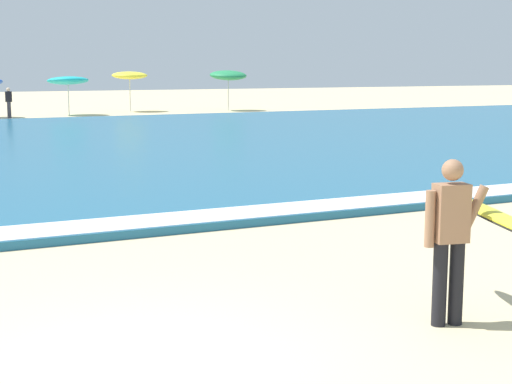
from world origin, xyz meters
name	(u,v)px	position (x,y,z in m)	size (l,w,h in m)	color
ground_plane	(144,364)	(0.00, 0.00, 0.00)	(160.00, 160.00, 0.00)	beige
surf_foam	(34,231)	(0.00, 5.62, 0.15)	(120.00, 1.08, 0.01)	white
surfer_with_board	(470,227)	(3.38, -0.35, 1.02)	(1.14, 2.41, 1.73)	black
beach_umbrella_4	(68,81)	(7.17, 36.70, 1.90)	(2.24, 2.27, 2.20)	beige
beach_umbrella_5	(130,75)	(11.23, 38.66, 2.14)	(2.09, 2.10, 2.40)	beige
beach_umbrella_6	(228,75)	(16.93, 37.11, 2.13)	(2.24, 2.27, 2.50)	beige
beachgoer_near_row_left	(9,102)	(3.85, 35.65, 0.84)	(0.32, 0.20, 1.58)	#383842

